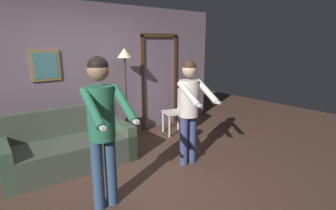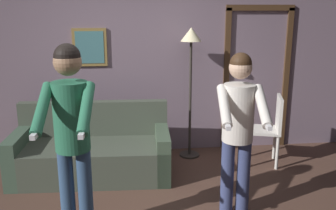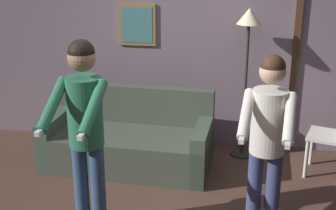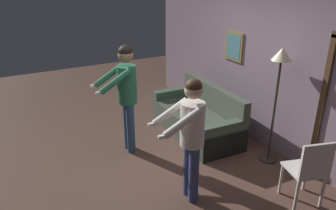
# 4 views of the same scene
# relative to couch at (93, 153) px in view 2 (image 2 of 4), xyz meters

# --- Properties ---
(back_wall_assembly) EXTENTS (6.40, 0.10, 2.60)m
(back_wall_assembly) POSITION_rel_couch_xyz_m (0.61, 0.78, 1.02)
(back_wall_assembly) COLOR slate
(back_wall_assembly) RESTS_ON ground_plane
(couch) EXTENTS (1.94, 0.94, 0.87)m
(couch) POSITION_rel_couch_xyz_m (0.00, 0.00, 0.00)
(couch) COLOR #454D40
(couch) RESTS_ON ground_plane
(torchiere_lamp) EXTENTS (0.28, 0.28, 1.79)m
(torchiere_lamp) POSITION_rel_couch_xyz_m (1.31, 0.47, 1.15)
(torchiere_lamp) COLOR #332D28
(torchiere_lamp) RESTS_ON ground_plane
(person_standing_left) EXTENTS (0.46, 0.69, 1.76)m
(person_standing_left) POSITION_rel_couch_xyz_m (-0.03, -1.34, 0.80)
(person_standing_left) COLOR #314D72
(person_standing_left) RESTS_ON ground_plane
(person_standing_right) EXTENTS (0.48, 0.67, 1.64)m
(person_standing_right) POSITION_rel_couch_xyz_m (1.50, -1.12, 0.71)
(person_standing_right) COLOR #38426E
(person_standing_right) RESTS_ON ground_plane
(dining_chair_distant) EXTENTS (0.52, 0.52, 0.93)m
(dining_chair_distant) POSITION_rel_couch_xyz_m (2.32, 0.08, 0.25)
(dining_chair_distant) COLOR silver
(dining_chair_distant) RESTS_ON ground_plane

